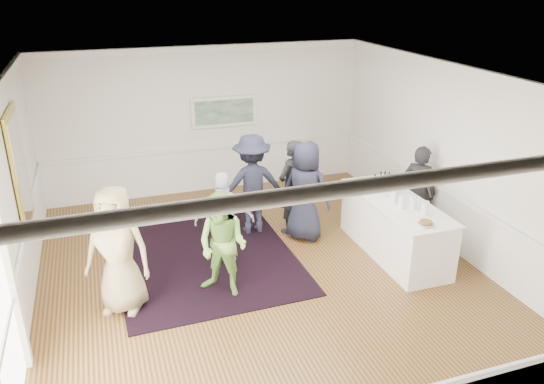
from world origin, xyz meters
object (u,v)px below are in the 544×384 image
object	(u,v)px
ice_bucket	(391,190)
nut_bowl	(426,223)
guest_dark_b	(292,187)
guest_dark_a	(252,184)
guest_navy	(306,191)
serving_table	(395,227)
guest_tan	(118,250)
bartender	(419,191)
guest_green	(223,245)
guest_lilac	(224,221)

from	to	relation	value
ice_bucket	nut_bowl	world-z (taller)	ice_bucket
guest_dark_b	guest_dark_a	bearing A→B (deg)	-47.08
guest_navy	serving_table	bearing A→B (deg)	-174.91
guest_tan	guest_dark_b	size ratio (longest dim) A/B	1.07
guest_tan	nut_bowl	xyz separation A→B (m)	(4.51, -0.76, 0.07)
bartender	nut_bowl	xyz separation A→B (m)	(-0.88, -1.51, 0.17)
serving_table	ice_bucket	bearing A→B (deg)	87.94
serving_table	bartender	size ratio (longest dim) A/B	1.42
nut_bowl	ice_bucket	bearing A→B (deg)	85.25
guest_tan	guest_dark_b	world-z (taller)	guest_tan
guest_green	nut_bowl	bearing A→B (deg)	29.38
bartender	ice_bucket	size ratio (longest dim) A/B	6.65
guest_green	serving_table	bearing A→B (deg)	47.57
guest_dark_b	serving_table	bearing A→B (deg)	104.81
serving_table	ice_bucket	xyz separation A→B (m)	(0.01, 0.23, 0.61)
guest_tan	bartender	bearing A→B (deg)	31.12
guest_lilac	guest_dark_a	bearing A→B (deg)	-112.87
guest_green	bartender	bearing A→B (deg)	54.27
ice_bucket	nut_bowl	size ratio (longest dim) A/B	1.06
guest_navy	guest_tan	bearing A→B (deg)	65.86
guest_green	ice_bucket	distance (m)	3.17
guest_dark_b	guest_navy	bearing A→B (deg)	81.93
guest_navy	nut_bowl	size ratio (longest dim) A/B	7.57
guest_tan	ice_bucket	bearing A→B (deg)	28.64
guest_green	guest_dark_b	distance (m)	2.40
guest_dark_a	guest_navy	distance (m)	1.01
guest_dark_a	guest_dark_b	bearing A→B (deg)	165.70
bartender	ice_bucket	world-z (taller)	bartender
serving_table	guest_navy	distance (m)	1.68
serving_table	guest_dark_b	size ratio (longest dim) A/B	1.37
guest_navy	nut_bowl	distance (m)	2.34
guest_dark_b	nut_bowl	world-z (taller)	guest_dark_b
guest_tan	guest_lilac	distance (m)	1.87
guest_dark_b	guest_navy	size ratio (longest dim) A/B	0.97
guest_lilac	guest_dark_a	distance (m)	1.37
serving_table	guest_tan	size ratio (longest dim) A/B	1.28
guest_dark_a	guest_lilac	bearing A→B (deg)	56.85
guest_tan	nut_bowl	distance (m)	4.58
guest_green	ice_bucket	world-z (taller)	guest_green
bartender	ice_bucket	bearing A→B (deg)	78.35
bartender	guest_dark_b	size ratio (longest dim) A/B	0.96
bartender	guest_tan	distance (m)	5.44
guest_green	guest_tan	bearing A→B (deg)	-139.87
bartender	guest_green	bearing A→B (deg)	68.37
serving_table	guest_dark_a	bearing A→B (deg)	142.30
guest_green	guest_navy	world-z (taller)	guest_navy
guest_dark_a	guest_tan	bearing A→B (deg)	38.75
bartender	guest_lilac	size ratio (longest dim) A/B	1.04
guest_green	guest_lilac	world-z (taller)	guest_lilac
guest_tan	guest_green	bearing A→B (deg)	20.84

